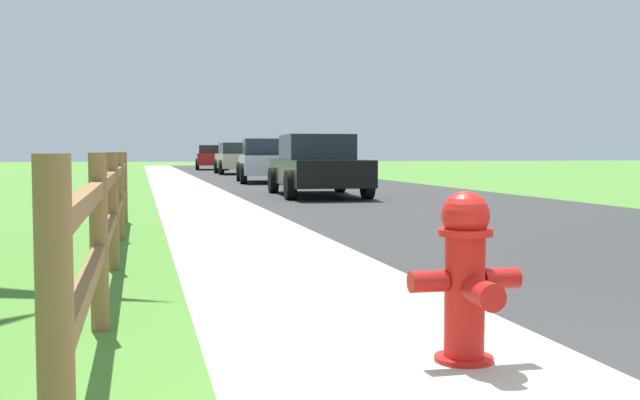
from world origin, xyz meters
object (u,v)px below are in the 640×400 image
fire_hydrant (466,274)px  parked_car_beige (237,158)px  parked_car_silver (267,161)px  parked_suv_black (317,166)px  parked_car_red (212,157)px

fire_hydrant → parked_car_beige: (3.03, 34.44, 0.33)m
parked_car_silver → parked_car_beige: (0.23, 10.67, 0.02)m
fire_hydrant → parked_suv_black: (2.65, 15.04, 0.28)m
parked_suv_black → parked_car_beige: 19.40m
fire_hydrant → parked_car_red: size_ratio=0.19×
fire_hydrant → parked_car_silver: size_ratio=0.21×
parked_car_silver → parked_car_beige: bearing=88.7°
parked_car_silver → parked_car_red: (-0.12, 20.44, 0.00)m
parked_car_silver → parked_car_red: parked_car_silver is taller
parked_suv_black → parked_car_red: size_ratio=1.07×
fire_hydrant → parked_car_silver: (2.80, 23.77, 0.30)m
fire_hydrant → parked_car_red: bearing=86.5°
parked_suv_black → parked_car_silver: 8.73m
fire_hydrant → parked_car_red: parked_car_red is taller
parked_suv_black → fire_hydrant: bearing=-100.0°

